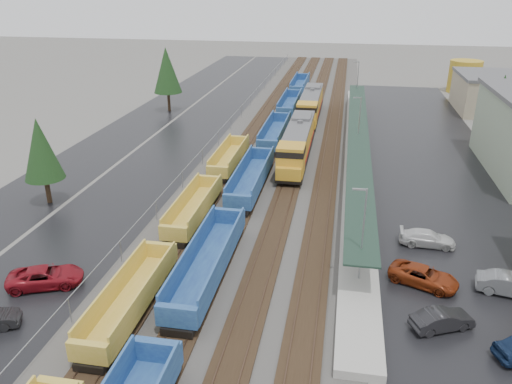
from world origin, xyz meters
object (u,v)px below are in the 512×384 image
(well_string_blue, at_px, (251,178))
(parked_car_west_c, at_px, (46,277))
(parked_car_east_e, at_px, (510,285))
(locomotive_trail, at_px, (311,106))
(well_string_yellow, at_px, (131,298))
(parked_car_east_b, at_px, (424,276))
(parked_car_east_a, at_px, (442,320))
(locomotive_lead, at_px, (297,144))
(storage_tank, at_px, (464,76))
(parked_car_east_c, at_px, (427,238))

(well_string_blue, relative_size, parked_car_west_c, 22.67)
(parked_car_east_e, bearing_deg, locomotive_trail, 32.33)
(parked_car_west_c, distance_m, parked_car_east_e, 34.50)
(locomotive_trail, bearing_deg, well_string_yellow, -98.40)
(well_string_blue, distance_m, parked_car_east_b, 23.04)
(parked_car_east_a, relative_size, parked_car_east_b, 0.82)
(well_string_yellow, distance_m, parked_car_east_e, 27.32)
(locomotive_lead, bearing_deg, well_string_blue, -112.22)
(well_string_yellow, xyz_separation_m, parked_car_west_c, (-7.71, 1.92, -0.38))
(well_string_yellow, distance_m, storage_tank, 90.37)
(parked_car_east_a, relative_size, parked_car_east_c, 0.89)
(locomotive_trail, relative_size, parked_car_east_e, 4.28)
(parked_car_east_b, height_order, parked_car_east_e, parked_car_east_e)
(locomotive_trail, relative_size, parked_car_west_c, 3.70)
(parked_car_west_c, distance_m, parked_car_east_c, 31.36)
(well_string_yellow, distance_m, parked_car_east_c, 25.34)
(parked_car_east_b, relative_size, parked_car_east_e, 1.09)
(storage_tank, height_order, parked_car_east_e, storage_tank)
(parked_car_east_b, bearing_deg, locomotive_trail, 38.39)
(locomotive_trail, height_order, storage_tank, storage_tank)
(parked_car_east_e, bearing_deg, well_string_blue, 64.76)
(parked_car_east_e, bearing_deg, storage_tank, 2.87)
(locomotive_trail, distance_m, well_string_blue, 31.07)
(storage_tank, distance_m, parked_car_east_c, 70.63)
(parked_car_east_a, bearing_deg, parked_car_east_e, -72.49)
(locomotive_lead, height_order, parked_car_west_c, locomotive_lead)
(parked_car_east_a, xyz_separation_m, parked_car_east_e, (5.54, 4.99, 0.08))
(parked_car_west_c, bearing_deg, storage_tank, -50.78)
(well_string_yellow, distance_m, well_string_blue, 23.73)
(storage_tank, distance_m, parked_car_east_b, 77.08)
(parked_car_west_c, bearing_deg, parked_car_east_c, -89.87)
(locomotive_trail, bearing_deg, parked_car_east_c, -71.72)
(parked_car_east_a, xyz_separation_m, parked_car_east_b, (-0.54, 5.21, 0.02))
(storage_tank, xyz_separation_m, parked_car_east_b, (-16.88, -75.17, -2.49))
(parked_car_east_a, bearing_deg, locomotive_lead, -2.14)
(locomotive_lead, xyz_separation_m, parked_car_east_b, (12.34, -26.02, -1.72))
(locomotive_lead, distance_m, well_string_yellow, 34.15)
(parked_car_east_a, distance_m, parked_car_east_c, 11.59)
(storage_tank, height_order, parked_car_east_c, storage_tank)
(locomotive_lead, xyz_separation_m, parked_car_east_e, (18.42, -26.24, -1.66))
(well_string_blue, bearing_deg, parked_car_east_a, -51.79)
(parked_car_east_e, bearing_deg, well_string_yellow, 115.74)
(well_string_blue, relative_size, storage_tank, 19.30)
(storage_tank, relative_size, parked_car_east_a, 1.52)
(parked_car_west_c, xyz_separation_m, parked_car_east_b, (28.05, 5.24, -0.05))
(locomotive_trail, relative_size, well_string_yellow, 0.28)
(well_string_blue, bearing_deg, locomotive_trail, 82.60)
(locomotive_lead, xyz_separation_m, well_string_blue, (-4.00, -9.79, -1.20))
(locomotive_lead, bearing_deg, parked_car_east_c, -55.66)
(locomotive_lead, relative_size, well_string_yellow, 0.28)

